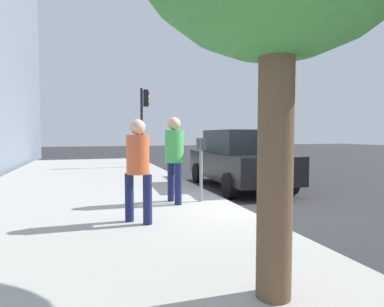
# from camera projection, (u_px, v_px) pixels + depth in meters

# --- Properties ---
(ground_plane) EXTENTS (80.00, 80.00, 0.00)m
(ground_plane) POSITION_uv_depth(u_px,v_px,m) (235.00, 210.00, 6.95)
(ground_plane) COLOR #2B2B2D
(ground_plane) RESTS_ON ground
(sidewalk_slab) EXTENTS (28.00, 6.00, 0.15)m
(sidewalk_slab) POSITION_uv_depth(u_px,v_px,m) (89.00, 218.00, 6.05)
(sidewalk_slab) COLOR #A8A59E
(sidewalk_slab) RESTS_ON ground_plane
(parking_meter) EXTENTS (0.36, 0.12, 1.41)m
(parking_meter) POSITION_uv_depth(u_px,v_px,m) (201.00, 156.00, 7.11)
(parking_meter) COLOR gray
(parking_meter) RESTS_ON sidewalk_slab
(pedestrian_at_meter) EXTENTS (0.55, 0.40, 1.86)m
(pedestrian_at_meter) POSITION_uv_depth(u_px,v_px,m) (174.00, 152.00, 6.94)
(pedestrian_at_meter) COLOR #191E4C
(pedestrian_at_meter) RESTS_ON sidewalk_slab
(pedestrian_bystander) EXTENTS (0.42, 0.42, 1.74)m
(pedestrian_bystander) POSITION_uv_depth(u_px,v_px,m) (138.00, 162.00, 5.36)
(pedestrian_bystander) COLOR #191E4C
(pedestrian_bystander) RESTS_ON sidewalk_slab
(parked_sedan_near) EXTENTS (4.46, 2.08, 1.77)m
(parked_sedan_near) POSITION_uv_depth(u_px,v_px,m) (239.00, 159.00, 9.74)
(parked_sedan_near) COLOR black
(parked_sedan_near) RESTS_ON ground_plane
(traffic_signal) EXTENTS (0.24, 0.44, 3.60)m
(traffic_signal) POSITION_uv_depth(u_px,v_px,m) (144.00, 114.00, 14.73)
(traffic_signal) COLOR black
(traffic_signal) RESTS_ON sidewalk_slab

